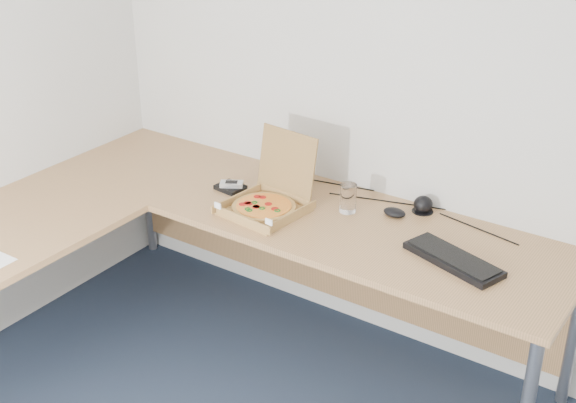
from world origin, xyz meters
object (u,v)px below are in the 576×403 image
Objects in this scene: drinking_glass at (348,198)px; wallet at (230,187)px; keyboard at (453,260)px; desk at (175,231)px; pizza_box at (266,203)px.

drinking_glass is 0.58m from wallet.
wallet is at bearing -168.97° from drinking_glass.
wallet is at bearing -164.10° from keyboard.
drinking_glass reaches higher than keyboard.
wallet is at bearing 93.14° from desk.
pizza_box is at bearing -10.58° from wallet.
pizza_box reaches higher than wallet.
drinking_glass reaches higher than desk.
desk is at bearing -135.96° from drinking_glass.
desk is at bearing -143.30° from keyboard.
desk is 19.42× the size of drinking_glass.
drinking_glass is (0.54, 0.52, 0.09)m from desk.
pizza_box is 0.36m from drinking_glass.
drinking_glass is at bearing 39.54° from pizza_box.
drinking_glass reaches higher than wallet.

